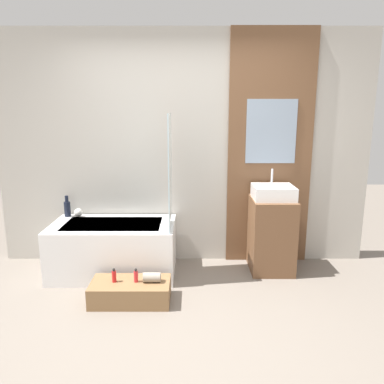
{
  "coord_description": "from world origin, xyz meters",
  "views": [
    {
      "loc": [
        0.1,
        -2.64,
        1.76
      ],
      "look_at": [
        0.11,
        0.7,
        1.01
      ],
      "focal_mm": 35.0,
      "sensor_mm": 36.0,
      "label": 1
    }
  ],
  "objects": [
    {
      "name": "wooden_step_bench",
      "position": [
        -0.47,
        0.54,
        0.1
      ],
      "size": [
        0.73,
        0.37,
        0.2
      ],
      "primitive_type": "cube",
      "color": "olive",
      "rests_on": "ground_plane"
    },
    {
      "name": "vase_round_light",
      "position": [
        -1.19,
        1.43,
        0.61
      ],
      "size": [
        0.09,
        0.09,
        0.09
      ],
      "primitive_type": "sphere",
      "color": "silver",
      "rests_on": "bathtub"
    },
    {
      "name": "bottle_soap_secondary",
      "position": [
        -0.42,
        0.54,
        0.25
      ],
      "size": [
        0.04,
        0.04,
        0.13
      ],
      "color": "red",
      "rests_on": "wooden_step_bench"
    },
    {
      "name": "sink",
      "position": [
        0.97,
        1.26,
        0.88
      ],
      "size": [
        0.43,
        0.38,
        0.31
      ],
      "color": "white",
      "rests_on": "vanity_cabinet"
    },
    {
      "name": "ground_plane",
      "position": [
        0.0,
        0.0,
        0.0
      ],
      "size": [
        12.0,
        12.0,
        0.0
      ],
      "primitive_type": "plane",
      "color": "slate"
    },
    {
      "name": "glass_shower_screen",
      "position": [
        -0.12,
        1.05,
        1.14
      ],
      "size": [
        0.01,
        0.45,
        1.15
      ],
      "primitive_type": "cube",
      "color": "silver",
      "rests_on": "bathtub"
    },
    {
      "name": "wall_wood_accent",
      "position": [
        0.97,
        1.53,
        1.31
      ],
      "size": [
        0.94,
        0.04,
        2.6
      ],
      "color": "brown",
      "rests_on": "ground_plane"
    },
    {
      "name": "vanity_cabinet",
      "position": [
        0.97,
        1.26,
        0.4
      ],
      "size": [
        0.45,
        0.51,
        0.81
      ],
      "primitive_type": "cube",
      "color": "brown",
      "rests_on": "ground_plane"
    },
    {
      "name": "vase_tall_dark",
      "position": [
        -1.31,
        1.45,
        0.66
      ],
      "size": [
        0.07,
        0.07,
        0.24
      ],
      "color": "black",
      "rests_on": "bathtub"
    },
    {
      "name": "bottle_soap_primary",
      "position": [
        -0.62,
        0.54,
        0.25
      ],
      "size": [
        0.04,
        0.04,
        0.13
      ],
      "color": "red",
      "rests_on": "wooden_step_bench"
    },
    {
      "name": "towel_roll",
      "position": [
        -0.27,
        0.54,
        0.24
      ],
      "size": [
        0.16,
        0.09,
        0.09
      ],
      "primitive_type": "cylinder",
      "rotation": [
        0.0,
        1.57,
        0.0
      ],
      "color": "gray",
      "rests_on": "wooden_step_bench"
    },
    {
      "name": "wall_tiled_back",
      "position": [
        0.0,
        1.58,
        1.3
      ],
      "size": [
        4.2,
        0.06,
        2.6
      ],
      "primitive_type": "cube",
      "color": "#B7B2A8",
      "rests_on": "ground_plane"
    },
    {
      "name": "bathtub",
      "position": [
        -0.74,
        1.17,
        0.28
      ],
      "size": [
        1.31,
        0.73,
        0.56
      ],
      "color": "white",
      "rests_on": "ground_plane"
    }
  ]
}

